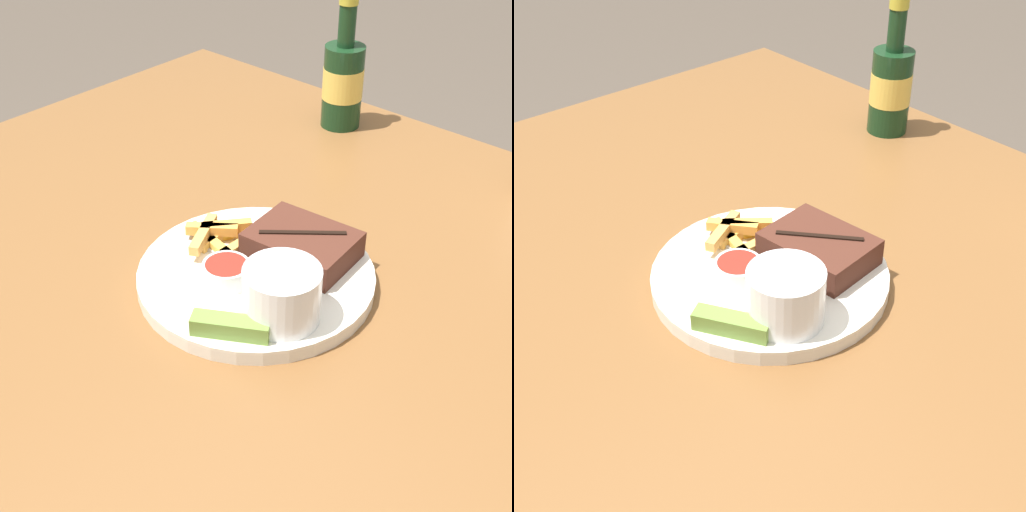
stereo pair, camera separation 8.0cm
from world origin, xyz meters
The scene contains 9 objects.
dining_table centered at (0.00, 0.00, 0.64)m, with size 1.19×1.00×0.72m.
dinner_plate centered at (0.00, 0.00, 0.73)m, with size 0.27×0.27×0.02m.
steak_portion centered at (0.02, 0.06, 0.76)m, with size 0.13×0.10×0.03m.
fries_pile centered at (-0.07, 0.02, 0.75)m, with size 0.09×0.11×0.02m.
coleslaw_cup centered at (0.07, -0.04, 0.77)m, with size 0.08×0.08×0.06m.
dipping_sauce_cup centered at (-0.01, -0.04, 0.75)m, with size 0.05×0.05×0.02m.
pickle_spear centered at (0.05, -0.10, 0.75)m, with size 0.08×0.06×0.02m.
fork_utensil centered at (-0.07, -0.01, 0.74)m, with size 0.13×0.02×0.00m.
beer_bottle centered at (-0.18, 0.40, 0.80)m, with size 0.06×0.06×0.21m.
Camera 2 is at (0.49, -0.42, 1.23)m, focal length 50.00 mm.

